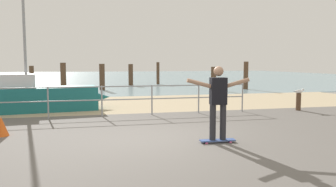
{
  "coord_description": "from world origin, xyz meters",
  "views": [
    {
      "loc": [
        -1.72,
        -7.44,
        1.81
      ],
      "look_at": [
        0.52,
        2.0,
        0.9
      ],
      "focal_mm": 35.13,
      "sensor_mm": 36.0,
      "label": 1
    }
  ],
  "objects": [
    {
      "name": "groyne_post_3",
      "position": [
        1.43,
        18.65,
        0.85
      ],
      "size": [
        0.36,
        0.36,
        1.71
      ],
      "primitive_type": "cylinder",
      "color": "#513826",
      "rests_on": "ground"
    },
    {
      "name": "seagull",
      "position": [
        5.93,
        3.38,
        0.74
      ],
      "size": [
        0.49,
        0.17,
        0.18
      ],
      "color": "white",
      "rests_on": "bollard_short"
    },
    {
      "name": "skateboard",
      "position": [
        1.05,
        -0.63,
        0.07
      ],
      "size": [
        0.81,
        0.24,
        0.08
      ],
      "color": "#334C8C",
      "rests_on": "ground"
    },
    {
      "name": "traffic_cone",
      "position": [
        -3.86,
        1.21,
        0.25
      ],
      "size": [
        0.36,
        0.36,
        0.5
      ],
      "primitive_type": "cone",
      "color": "#E55919",
      "rests_on": "ground"
    },
    {
      "name": "groyne_post_1",
      "position": [
        -3.33,
        13.76,
        0.91
      ],
      "size": [
        0.34,
        0.34,
        1.81
      ],
      "primitive_type": "cylinder",
      "color": "#513826",
      "rests_on": "ground"
    },
    {
      "name": "sailboat",
      "position": [
        -3.54,
        5.5,
        0.52
      ],
      "size": [
        5.05,
        1.93,
        4.73
      ],
      "color": "#19666B",
      "rests_on": "ground"
    },
    {
      "name": "sea_surface",
      "position": [
        0.0,
        35.0,
        0.0
      ],
      "size": [
        72.0,
        50.0,
        0.04
      ],
      "primitive_type": "cube",
      "color": "#75939E",
      "rests_on": "ground"
    },
    {
      "name": "groyne_post_6",
      "position": [
        8.57,
        13.01,
        0.94
      ],
      "size": [
        0.32,
        0.32,
        1.89
      ],
      "primitive_type": "cylinder",
      "color": "#513826",
      "rests_on": "ground"
    },
    {
      "name": "railing_fence",
      "position": [
        -1.36,
        3.6,
        0.7
      ],
      "size": [
        10.19,
        0.05,
        1.05
      ],
      "color": "gray",
      "rests_on": "ground"
    },
    {
      "name": "groyne_post_5",
      "position": [
        6.19,
        12.88,
        0.77
      ],
      "size": [
        0.34,
        0.34,
        1.55
      ],
      "primitive_type": "cylinder",
      "color": "#513826",
      "rests_on": "ground"
    },
    {
      "name": "groyne_post_4",
      "position": [
        3.81,
        19.46,
        0.93
      ],
      "size": [
        0.25,
        0.25,
        1.85
      ],
      "primitive_type": "cylinder",
      "color": "#513826",
      "rests_on": "ground"
    },
    {
      "name": "beach_strip",
      "position": [
        0.0,
        7.0,
        0.0
      ],
      "size": [
        24.0,
        6.0,
        0.04
      ],
      "primitive_type": "cube",
      "color": "tan",
      "rests_on": "ground"
    },
    {
      "name": "bollard_short",
      "position": [
        5.91,
        3.38,
        0.33
      ],
      "size": [
        0.18,
        0.18,
        0.66
      ],
      "primitive_type": "cylinder",
      "color": "#513826",
      "rests_on": "ground"
    },
    {
      "name": "groyne_post_2",
      "position": [
        -0.95,
        14.67,
        0.87
      ],
      "size": [
        0.36,
        0.36,
        1.74
      ],
      "primitive_type": "cylinder",
      "color": "#513826",
      "rests_on": "ground"
    },
    {
      "name": "ground_plane",
      "position": [
        0.0,
        -1.0,
        0.0
      ],
      "size": [
        24.0,
        10.0,
        0.04
      ],
      "primitive_type": "cube",
      "color": "#605B56",
      "rests_on": "ground"
    },
    {
      "name": "groyne_post_0",
      "position": [
        -5.71,
        17.2,
        0.8
      ],
      "size": [
        0.31,
        0.31,
        1.6
      ],
      "primitive_type": "cylinder",
      "color": "#513826",
      "rests_on": "ground"
    },
    {
      "name": "skateboarder",
      "position": [
        1.05,
        -0.63,
        1.02
      ],
      "size": [
        1.45,
        0.22,
        1.65
      ],
      "color": "#26262B",
      "rests_on": "skateboard"
    }
  ]
}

